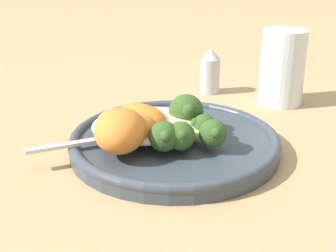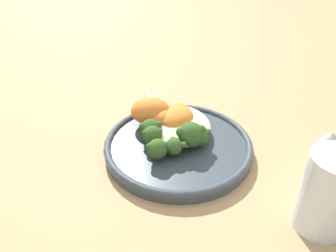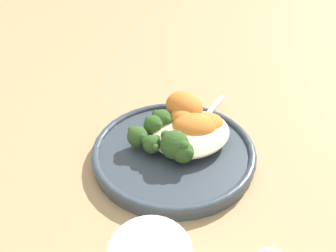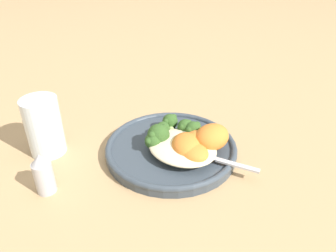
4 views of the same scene
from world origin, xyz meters
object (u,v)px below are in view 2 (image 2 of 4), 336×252
(broccoli_stalk_2, at_px, (164,143))
(sweet_potato_chunk_1, at_px, (177,118))
(quinoa_mound, at_px, (179,124))
(broccoli_stalk_4, at_px, (190,134))
(plate, at_px, (176,145))
(broccoli_stalk_3, at_px, (175,142))
(broccoli_stalk_0, at_px, (157,128))
(broccoli_stalk_1, at_px, (157,132))
(sweet_potato_chunk_0, at_px, (161,119))
(broccoli_stalk_5, at_px, (196,134))
(sweet_potato_chunk_3, at_px, (150,111))
(salt_shaker, at_px, (326,152))
(sweet_potato_chunk_2, at_px, (178,114))
(spoon, at_px, (165,114))
(water_glass, at_px, (328,193))

(broccoli_stalk_2, bearing_deg, sweet_potato_chunk_1, -173.16)
(quinoa_mound, xyz_separation_m, broccoli_stalk_4, (0.04, 0.01, 0.01))
(plate, distance_m, broccoli_stalk_4, 0.04)
(sweet_potato_chunk_1, bearing_deg, broccoli_stalk_3, -13.86)
(broccoli_stalk_0, bearing_deg, sweet_potato_chunk_1, -166.29)
(plate, distance_m, quinoa_mound, 0.04)
(broccoli_stalk_0, xyz_separation_m, broccoli_stalk_1, (0.01, -0.00, -0.00))
(sweet_potato_chunk_0, bearing_deg, quinoa_mound, 65.42)
(broccoli_stalk_5, bearing_deg, sweet_potato_chunk_3, -164.82)
(broccoli_stalk_4, bearing_deg, sweet_potato_chunk_3, -155.52)
(sweet_potato_chunk_3, height_order, salt_shaker, salt_shaker)
(broccoli_stalk_2, height_order, sweet_potato_chunk_0, sweet_potato_chunk_0)
(broccoli_stalk_3, relative_size, salt_shaker, 1.13)
(sweet_potato_chunk_2, bearing_deg, quinoa_mound, -8.68)
(sweet_potato_chunk_3, height_order, spoon, sweet_potato_chunk_3)
(plate, bearing_deg, sweet_potato_chunk_0, -158.26)
(plate, relative_size, sweet_potato_chunk_1, 3.68)
(sweet_potato_chunk_2, distance_m, sweet_potato_chunk_3, 0.05)
(broccoli_stalk_5, bearing_deg, broccoli_stalk_4, -88.85)
(sweet_potato_chunk_0, xyz_separation_m, spoon, (-0.04, 0.01, -0.01))
(plate, relative_size, broccoli_stalk_2, 2.48)
(broccoli_stalk_0, relative_size, broccoli_stalk_5, 1.00)
(broccoli_stalk_5, height_order, sweet_potato_chunk_1, sweet_potato_chunk_1)
(broccoli_stalk_2, height_order, broccoli_stalk_5, same)
(sweet_potato_chunk_2, distance_m, spoon, 0.03)
(broccoli_stalk_5, bearing_deg, salt_shaker, 38.66)
(broccoli_stalk_2, xyz_separation_m, spoon, (-0.10, 0.02, -0.01))
(broccoli_stalk_3, relative_size, sweet_potato_chunk_2, 1.35)
(plate, height_order, broccoli_stalk_5, broccoli_stalk_5)
(plate, xyz_separation_m, broccoli_stalk_5, (0.01, 0.03, 0.02))
(broccoli_stalk_1, bearing_deg, quinoa_mound, -177.96)
(broccoli_stalk_0, distance_m, sweet_potato_chunk_3, 0.04)
(sweet_potato_chunk_0, xyz_separation_m, salt_shaker, (0.13, 0.23, -0.00))
(plate, xyz_separation_m, sweet_potato_chunk_1, (-0.04, 0.01, 0.03))
(broccoli_stalk_0, bearing_deg, broccoli_stalk_2, 83.06)
(sweet_potato_chunk_2, xyz_separation_m, sweet_potato_chunk_3, (-0.01, -0.05, 0.01))
(spoon, bearing_deg, salt_shaker, -142.59)
(sweet_potato_chunk_2, height_order, salt_shaker, salt_shaker)
(water_glass, bearing_deg, broccoli_stalk_3, -136.70)
(broccoli_stalk_1, distance_m, sweet_potato_chunk_0, 0.04)
(broccoli_stalk_4, bearing_deg, salt_shaker, 58.51)
(sweet_potato_chunk_1, xyz_separation_m, water_glass, (0.22, 0.14, 0.02))
(sweet_potato_chunk_3, bearing_deg, broccoli_stalk_1, 3.31)
(broccoli_stalk_4, bearing_deg, broccoli_stalk_2, -91.85)
(broccoli_stalk_3, bearing_deg, broccoli_stalk_2, -70.17)
(spoon, bearing_deg, broccoli_stalk_0, 143.34)
(sweet_potato_chunk_0, height_order, spoon, sweet_potato_chunk_0)
(broccoli_stalk_2, distance_m, water_glass, 0.24)
(sweet_potato_chunk_1, xyz_separation_m, sweet_potato_chunk_2, (-0.02, 0.01, -0.00))
(broccoli_stalk_2, bearing_deg, broccoli_stalk_0, -137.58)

